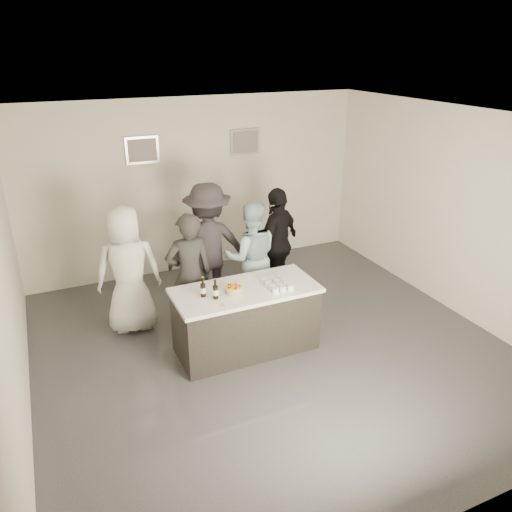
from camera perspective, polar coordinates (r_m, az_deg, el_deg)
name	(u,v)px	position (r m, az deg, el deg)	size (l,w,h in m)	color
floor	(271,348)	(6.84, 1.74, -10.41)	(6.00, 6.00, 0.00)	#3D3D42
ceiling	(274,119)	(5.76, 2.12, 15.33)	(6.00, 6.00, 0.00)	white
wall_back	(197,186)	(8.80, -6.75, 7.96)	(6.00, 0.04, 3.00)	silver
wall_front	(453,384)	(4.00, 21.61, -13.47)	(6.00, 0.04, 3.00)	silver
wall_left	(4,290)	(5.62, -26.82, -3.47)	(0.04, 6.00, 3.00)	silver
wall_right	(457,213)	(7.87, 22.03, 4.56)	(0.04, 6.00, 3.00)	silver
picture_left	(142,150)	(8.40, -12.88, 11.72)	(0.54, 0.04, 0.44)	#B2B2B7
picture_right	(245,142)	(8.92, -1.26, 12.93)	(0.54, 0.04, 0.44)	#B2B2B7
bar_counter	(246,319)	(6.59, -1.17, -7.23)	(1.86, 0.86, 0.90)	white
cake	(234,290)	(6.26, -2.58, -3.89)	(0.21, 0.21, 0.07)	yellow
beer_bottle_a	(203,287)	(6.16, -6.08, -3.54)	(0.07, 0.07, 0.26)	black
beer_bottle_b	(215,289)	(6.09, -4.67, -3.78)	(0.07, 0.07, 0.26)	black
tumbler_cluster	(278,284)	(6.41, 2.48, -3.18)	(0.30, 0.40, 0.08)	orange
candles	(228,304)	(6.00, -3.20, -5.55)	(0.24, 0.08, 0.01)	pink
person_main_black	(190,275)	(6.83, -7.61, -2.17)	(0.64, 0.42, 1.77)	#262626
person_main_blue	(251,257)	(7.40, -0.57, -0.15)	(0.83, 0.65, 1.71)	#A0C6D2
person_guest_left	(128,270)	(7.08, -14.38, -1.59)	(0.89, 0.58, 1.82)	white
person_guest_right	(278,244)	(7.80, 2.51, 1.43)	(1.05, 0.44, 1.80)	black
person_guest_back	(208,245)	(7.58, -5.46, 1.23)	(1.25, 0.72, 1.93)	#2D282F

